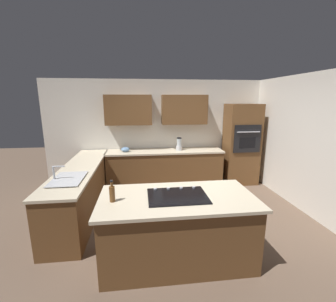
{
  "coord_description": "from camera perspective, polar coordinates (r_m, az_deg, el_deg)",
  "views": [
    {
      "loc": [
        0.68,
        3.7,
        2.12
      ],
      "look_at": [
        0.1,
        -1.05,
        1.04
      ],
      "focal_mm": 24.41,
      "sensor_mm": 36.0,
      "label": 1
    }
  ],
  "objects": [
    {
      "name": "ground_plane",
      "position": [
        4.32,
        3.17,
        -16.68
      ],
      "size": [
        14.0,
        14.0,
        0.0
      ],
      "primitive_type": "plane",
      "color": "brown"
    },
    {
      "name": "wall_back",
      "position": [
        5.81,
        -0.86,
        6.09
      ],
      "size": [
        6.0,
        0.44,
        2.6
      ],
      "color": "white",
      "rests_on": "ground"
    },
    {
      "name": "wall_left",
      "position": [
        5.14,
        30.7,
        1.78
      ],
      "size": [
        0.1,
        4.0,
        2.6
      ],
      "primitive_type": "cube",
      "color": "white",
      "rests_on": "ground"
    },
    {
      "name": "lower_cabinets_back",
      "position": [
        5.71,
        -0.79,
        -4.48
      ],
      "size": [
        2.8,
        0.6,
        0.86
      ],
      "primitive_type": "cube",
      "color": "brown",
      "rests_on": "ground"
    },
    {
      "name": "countertop_back",
      "position": [
        5.59,
        -0.8,
        -0.07
      ],
      "size": [
        2.84,
        0.64,
        0.04
      ],
      "primitive_type": "cube",
      "color": "beige",
      "rests_on": "lower_cabinets_back"
    },
    {
      "name": "lower_cabinets_side",
      "position": [
        4.71,
        -20.7,
        -9.13
      ],
      "size": [
        0.6,
        2.9,
        0.86
      ],
      "primitive_type": "cube",
      "color": "brown",
      "rests_on": "ground"
    },
    {
      "name": "countertop_side",
      "position": [
        4.57,
        -21.14,
        -3.88
      ],
      "size": [
        0.64,
        2.94,
        0.04
      ],
      "primitive_type": "cube",
      "color": "beige",
      "rests_on": "lower_cabinets_side"
    },
    {
      "name": "island_base",
      "position": [
        3.22,
        2.29,
        -18.92
      ],
      "size": [
        1.93,
        0.95,
        0.86
      ],
      "primitive_type": "cube",
      "color": "brown",
      "rests_on": "ground"
    },
    {
      "name": "island_top",
      "position": [
        3.01,
        2.37,
        -11.61
      ],
      "size": [
        2.01,
        1.03,
        0.04
      ],
      "primitive_type": "cube",
      "color": "beige",
      "rests_on": "island_base"
    },
    {
      "name": "wall_oven",
      "position": [
        6.08,
        17.81,
        1.62
      ],
      "size": [
        0.8,
        0.66,
        2.02
      ],
      "color": "brown",
      "rests_on": "ground"
    },
    {
      "name": "sink_unit",
      "position": [
        3.9,
        -23.83,
        -6.34
      ],
      "size": [
        0.46,
        0.7,
        0.23
      ],
      "color": "#515456",
      "rests_on": "countertop_side"
    },
    {
      "name": "cooktop",
      "position": [
        3.0,
        2.36,
        -11.09
      ],
      "size": [
        0.76,
        0.56,
        0.03
      ],
      "color": "black",
      "rests_on": "island_top"
    },
    {
      "name": "blender",
      "position": [
        5.59,
        2.78,
        1.55
      ],
      "size": [
        0.15,
        0.15,
        0.32
      ],
      "color": "silver",
      "rests_on": "countertop_back"
    },
    {
      "name": "mixing_bowl",
      "position": [
        5.54,
        -10.6,
        0.4
      ],
      "size": [
        0.2,
        0.2,
        0.11
      ],
      "primitive_type": "ellipsoid",
      "color": "#668CB2",
      "rests_on": "countertop_back"
    },
    {
      "name": "oil_bottle",
      "position": [
        2.9,
        -13.78,
        -10.21
      ],
      "size": [
        0.07,
        0.07,
        0.27
      ],
      "color": "brown",
      "rests_on": "island_top"
    }
  ]
}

